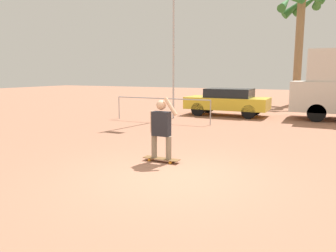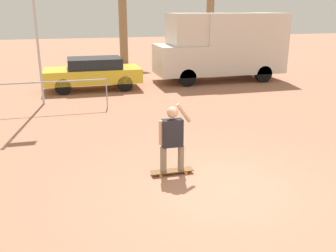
{
  "view_description": "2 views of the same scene",
  "coord_description": "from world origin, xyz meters",
  "px_view_note": "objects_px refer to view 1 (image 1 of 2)",
  "views": [
    {
      "loc": [
        2.84,
        -6.04,
        2.17
      ],
      "look_at": [
        -0.7,
        1.28,
        0.86
      ],
      "focal_mm": 35.0,
      "sensor_mm": 36.0,
      "label": 1
    },
    {
      "loc": [
        -2.76,
        -6.29,
        3.51
      ],
      "look_at": [
        -0.65,
        1.66,
        0.89
      ],
      "focal_mm": 40.0,
      "sensor_mm": 36.0,
      "label": 2
    }
  ],
  "objects_px": {
    "flagpole": "(174,24)",
    "parked_car_yellow": "(228,101)",
    "person_skateboarder": "(161,126)",
    "palm_tree_center_background": "(300,15)",
    "skateboard": "(161,159)"
  },
  "relations": [
    {
      "from": "palm_tree_center_background",
      "to": "person_skateboarder",
      "type": "bearing_deg",
      "value": -95.07
    },
    {
      "from": "flagpole",
      "to": "parked_car_yellow",
      "type": "bearing_deg",
      "value": 47.85
    },
    {
      "from": "skateboard",
      "to": "palm_tree_center_background",
      "type": "relative_size",
      "value": 0.12
    },
    {
      "from": "person_skateboarder",
      "to": "flagpole",
      "type": "bearing_deg",
      "value": 112.43
    },
    {
      "from": "flagpole",
      "to": "palm_tree_center_background",
      "type": "bearing_deg",
      "value": 66.75
    },
    {
      "from": "palm_tree_center_background",
      "to": "flagpole",
      "type": "bearing_deg",
      "value": -113.25
    },
    {
      "from": "parked_car_yellow",
      "to": "flagpole",
      "type": "height_order",
      "value": "flagpole"
    },
    {
      "from": "person_skateboarder",
      "to": "flagpole",
      "type": "height_order",
      "value": "flagpole"
    },
    {
      "from": "parked_car_yellow",
      "to": "person_skateboarder",
      "type": "bearing_deg",
      "value": -84.05
    },
    {
      "from": "person_skateboarder",
      "to": "palm_tree_center_background",
      "type": "height_order",
      "value": "palm_tree_center_background"
    },
    {
      "from": "skateboard",
      "to": "flagpole",
      "type": "relative_size",
      "value": 0.12
    },
    {
      "from": "person_skateboarder",
      "to": "parked_car_yellow",
      "type": "height_order",
      "value": "person_skateboarder"
    },
    {
      "from": "palm_tree_center_background",
      "to": "flagpole",
      "type": "xyz_separation_m",
      "value": [
        -4.6,
        -10.7,
        -1.68
      ]
    },
    {
      "from": "palm_tree_center_background",
      "to": "flagpole",
      "type": "relative_size",
      "value": 0.98
    },
    {
      "from": "skateboard",
      "to": "person_skateboarder",
      "type": "relative_size",
      "value": 0.61
    }
  ]
}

